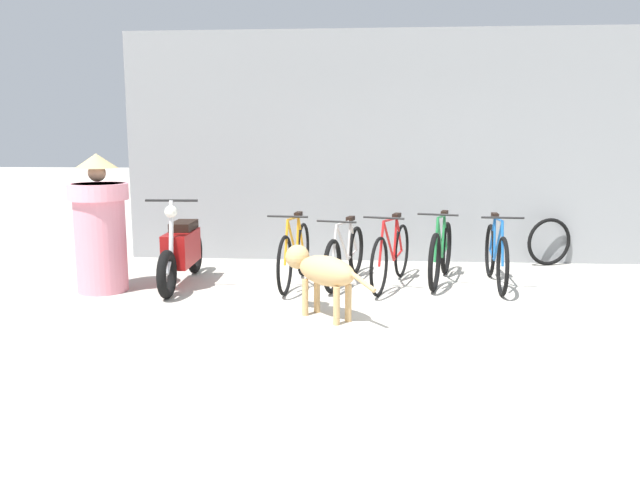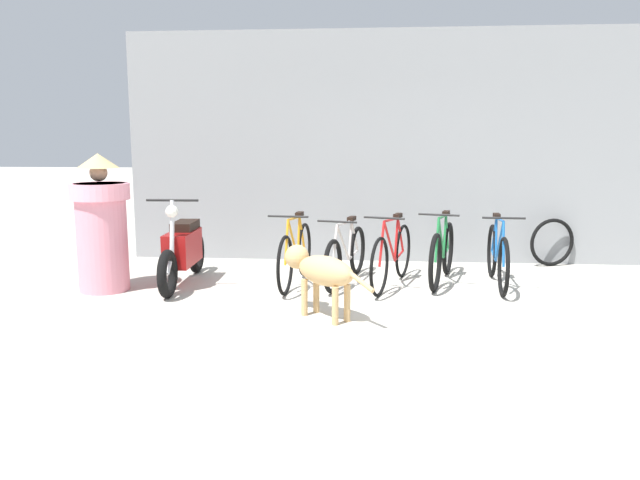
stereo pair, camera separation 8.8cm
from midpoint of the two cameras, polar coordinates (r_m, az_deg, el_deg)
ground_plane at (r=5.72m, az=8.10°, el=-8.18°), size 60.00×60.00×0.00m
shop_wall_back at (r=8.75m, az=7.20°, el=8.38°), size 7.44×0.20×3.15m
bicycle_0 at (r=7.31m, az=-1.92°, el=-1.33°), size 0.46×1.67×0.86m
bicycle_1 at (r=7.41m, az=2.73°, el=-1.45°), size 0.53×1.62×0.79m
bicycle_2 at (r=7.28m, az=6.95°, el=-1.45°), size 0.59×1.64×0.86m
bicycle_3 at (r=7.57m, az=11.43°, el=-1.20°), size 0.55×1.60×0.87m
bicycle_4 at (r=7.53m, az=16.24°, el=-1.44°), size 0.46×1.65×0.86m
motorcycle at (r=7.47m, az=-12.12°, el=-0.94°), size 0.58×1.81×1.05m
stray_dog at (r=5.96m, az=0.40°, el=-2.78°), size 0.95×0.88×0.66m
person_in_robes at (r=7.37m, az=-19.03°, el=1.38°), size 0.81×0.81×1.54m
spare_tire_left at (r=8.94m, az=20.72°, el=-0.20°), size 0.63×0.24×0.65m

